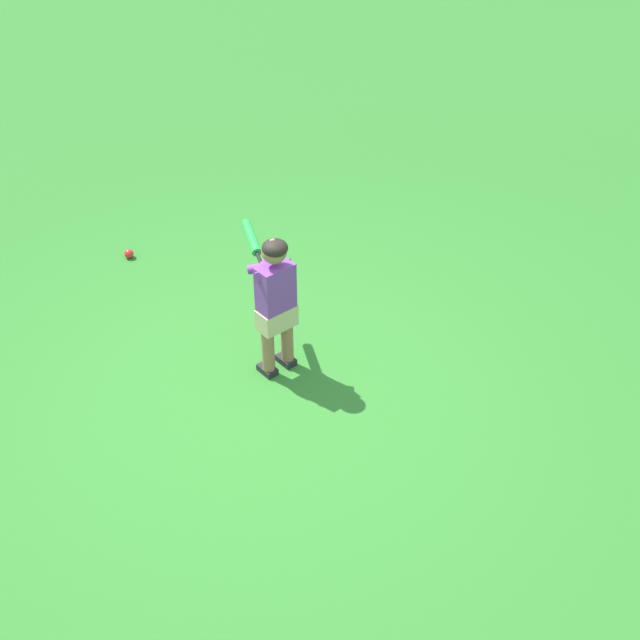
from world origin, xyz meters
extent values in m
plane|color=#2D7528|center=(0.00, 0.00, 0.00)|extent=(40.00, 40.00, 0.00)
cube|color=#232328|center=(-0.23, -0.01, 0.03)|extent=(0.17, 0.17, 0.05)
cylinder|color=#996B4C|center=(-0.21, 0.01, 0.21)|extent=(0.09, 0.09, 0.34)
cube|color=#232328|center=(-0.34, 0.12, 0.03)|extent=(0.17, 0.17, 0.05)
cylinder|color=#996B4C|center=(-0.33, 0.13, 0.21)|extent=(0.09, 0.09, 0.34)
cube|color=#C6B284|center=(-0.27, 0.07, 0.46)|extent=(0.29, 0.30, 0.16)
cube|color=#753899|center=(-0.27, 0.07, 0.71)|extent=(0.28, 0.28, 0.34)
sphere|color=#996B4C|center=(-0.27, 0.07, 1.00)|extent=(0.17, 0.17, 0.17)
ellipsoid|color=black|center=(-0.26, 0.08, 1.02)|extent=(0.25, 0.25, 0.11)
sphere|color=green|center=(-0.37, -0.03, 0.80)|extent=(0.04, 0.04, 0.04)
cylinder|color=black|center=(-0.46, -0.06, 0.81)|extent=(0.14, 0.07, 0.05)
cylinder|color=green|center=(-0.68, -0.14, 0.85)|extent=(0.35, 0.18, 0.11)
sphere|color=green|center=(-0.84, -0.19, 0.87)|extent=(0.07, 0.07, 0.07)
cylinder|color=#753899|center=(-0.32, -0.03, 0.81)|extent=(0.31, 0.07, 0.14)
cylinder|color=#753899|center=(-0.37, 0.02, 0.81)|extent=(0.08, 0.31, 0.14)
sphere|color=red|center=(-1.71, -1.37, 0.04)|extent=(0.08, 0.08, 0.08)
camera|label=1|loc=(4.30, 0.62, 3.82)|focal=46.34mm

